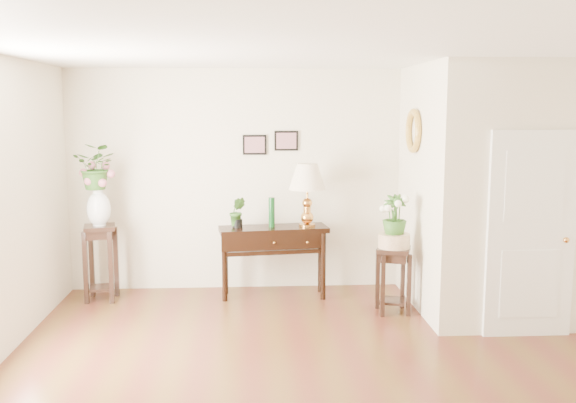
{
  "coord_description": "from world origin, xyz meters",
  "views": [
    {
      "loc": [
        -0.71,
        -5.38,
        2.32
      ],
      "look_at": [
        -0.31,
        1.3,
        1.33
      ],
      "focal_mm": 40.0,
      "sensor_mm": 36.0,
      "label": 1
    }
  ],
  "objects": [
    {
      "name": "ceiling",
      "position": [
        0.0,
        0.0,
        2.8
      ],
      "size": [
        6.0,
        5.5,
        0.02
      ],
      "primitive_type": "cube",
      "color": "white",
      "rests_on": "ground"
    },
    {
      "name": "wall_ornament",
      "position": [
        1.16,
        1.9,
        2.05
      ],
      "size": [
        0.07,
        0.51,
        0.51
      ],
      "primitive_type": "torus",
      "rotation": [
        0.0,
        1.57,
        0.0
      ],
      "color": "tan",
      "rests_on": "partition"
    },
    {
      "name": "plant_stand_b",
      "position": [
        0.9,
        1.6,
        0.38
      ],
      "size": [
        0.45,
        0.45,
        0.75
      ],
      "primitive_type": "cube",
      "rotation": [
        0.0,
        0.0,
        -0.31
      ],
      "color": "black",
      "rests_on": "floor"
    },
    {
      "name": "art_print_left",
      "position": [
        -0.65,
        2.73,
        1.85
      ],
      "size": [
        0.3,
        0.02,
        0.25
      ],
      "primitive_type": "cube",
      "color": "black",
      "rests_on": "wall_back"
    },
    {
      "name": "potted_plant",
      "position": [
        -0.87,
        2.3,
        1.05
      ],
      "size": [
        0.21,
        0.17,
        0.35
      ],
      "primitive_type": "imported",
      "rotation": [
        0.0,
        0.0,
        -0.1
      ],
      "color": "#2E5D1F",
      "rests_on": "console_table"
    },
    {
      "name": "partition",
      "position": [
        2.1,
        1.77,
        1.4
      ],
      "size": [
        1.8,
        1.95,
        2.8
      ],
      "primitive_type": "cube",
      "color": "silver",
      "rests_on": "floor"
    },
    {
      "name": "door",
      "position": [
        2.1,
        0.78,
        1.05
      ],
      "size": [
        0.9,
        0.05,
        2.1
      ],
      "primitive_type": "cube",
      "color": "white",
      "rests_on": "floor"
    },
    {
      "name": "wall_front",
      "position": [
        0.0,
        -2.75,
        1.4
      ],
      "size": [
        6.0,
        0.02,
        2.8
      ],
      "primitive_type": "cube",
      "color": "silver",
      "rests_on": "ground"
    },
    {
      "name": "table_lamp",
      "position": [
        -0.02,
        2.3,
        1.22
      ],
      "size": [
        0.53,
        0.53,
        0.78
      ],
      "primitive_type": "cube",
      "rotation": [
        0.0,
        0.0,
        0.22
      ],
      "color": "#BF8139",
      "rests_on": "console_table"
    },
    {
      "name": "wall_back",
      "position": [
        0.0,
        2.75,
        1.4
      ],
      "size": [
        6.0,
        0.02,
        2.8
      ],
      "primitive_type": "cube",
      "color": "silver",
      "rests_on": "ground"
    },
    {
      "name": "lily_arrangement",
      "position": [
        -2.52,
        2.28,
        1.59
      ],
      "size": [
        0.56,
        0.51,
        0.55
      ],
      "primitive_type": "imported",
      "rotation": [
        0.0,
        0.0,
        -0.17
      ],
      "color": "#2E5D1F",
      "rests_on": "porcelain_vase"
    },
    {
      "name": "console_table",
      "position": [
        -0.43,
        2.3,
        0.44
      ],
      "size": [
        1.36,
        0.6,
        0.87
      ],
      "primitive_type": "cube",
      "rotation": [
        0.0,
        0.0,
        0.13
      ],
      "color": "black",
      "rests_on": "floor"
    },
    {
      "name": "ceramic_bowl",
      "position": [
        0.9,
        1.6,
        0.83
      ],
      "size": [
        0.39,
        0.39,
        0.16
      ],
      "primitive_type": "cylinder",
      "rotation": [
        0.0,
        0.0,
        -0.08
      ],
      "color": "beige",
      "rests_on": "plant_stand_b"
    },
    {
      "name": "plant_stand_a",
      "position": [
        -2.52,
        2.28,
        0.46
      ],
      "size": [
        0.42,
        0.42,
        0.92
      ],
      "primitive_type": "cube",
      "rotation": [
        0.0,
        0.0,
        0.21
      ],
      "color": "black",
      "rests_on": "floor"
    },
    {
      "name": "green_vase",
      "position": [
        -0.45,
        2.3,
        1.04
      ],
      "size": [
        0.08,
        0.08,
        0.36
      ],
      "primitive_type": "cylinder",
      "rotation": [
        0.0,
        0.0,
        0.09
      ],
      "color": "#0C3D15",
      "rests_on": "console_table"
    },
    {
      "name": "porcelain_vase",
      "position": [
        -2.52,
        2.28,
        1.14
      ],
      "size": [
        0.35,
        0.35,
        0.49
      ],
      "primitive_type": null,
      "rotation": [
        0.0,
        0.0,
        -0.29
      ],
      "color": "white",
      "rests_on": "plant_stand_a"
    },
    {
      "name": "art_print_right",
      "position": [
        -0.25,
        2.73,
        1.9
      ],
      "size": [
        0.3,
        0.02,
        0.25
      ],
      "primitive_type": "cube",
      "color": "black",
      "rests_on": "wall_back"
    },
    {
      "name": "narcissus",
      "position": [
        0.9,
        1.6,
        1.11
      ],
      "size": [
        0.32,
        0.32,
        0.48
      ],
      "primitive_type": "imported",
      "rotation": [
        0.0,
        0.0,
        -0.23
      ],
      "color": "#2E5D1F",
      "rests_on": "ceramic_bowl"
    },
    {
      "name": "floor",
      "position": [
        0.0,
        0.0,
        0.0
      ],
      "size": [
        6.0,
        5.5,
        0.02
      ],
      "primitive_type": "cube",
      "color": "brown",
      "rests_on": "ground"
    }
  ]
}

